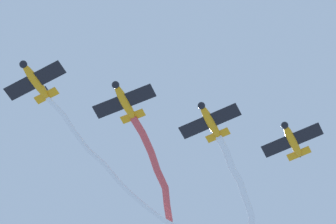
{
  "coord_description": "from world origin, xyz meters",
  "views": [
    {
      "loc": [
        -43.54,
        10.94,
        6.71
      ],
      "look_at": [
        -11.79,
        -14.3,
        77.7
      ],
      "focal_mm": 71.24,
      "sensor_mm": 36.0,
      "label": 1
    }
  ],
  "objects_px": {
    "airplane_lead": "(35,80)",
    "airplane_right_wing": "(210,121)",
    "airplane_left_wing": "(124,101)",
    "airplane_slot": "(292,140)"
  },
  "relations": [
    {
      "from": "airplane_lead",
      "to": "airplane_slot",
      "type": "bearing_deg",
      "value": 134.45
    },
    {
      "from": "airplane_right_wing",
      "to": "airplane_left_wing",
      "type": "bearing_deg",
      "value": -47.41
    },
    {
      "from": "airplane_left_wing",
      "to": "airplane_slot",
      "type": "bearing_deg",
      "value": 129.54
    },
    {
      "from": "airplane_lead",
      "to": "airplane_right_wing",
      "type": "xyz_separation_m",
      "value": [
        -8.48,
        -20.12,
        0.5
      ]
    },
    {
      "from": "airplane_left_wing",
      "to": "airplane_slot",
      "type": "height_order",
      "value": "airplane_slot"
    },
    {
      "from": "airplane_left_wing",
      "to": "airplane_right_wing",
      "type": "bearing_deg",
      "value": 129.55
    },
    {
      "from": "airplane_lead",
      "to": "airplane_slot",
      "type": "distance_m",
      "value": 32.76
    },
    {
      "from": "airplane_slot",
      "to": "airplane_lead",
      "type": "bearing_deg",
      "value": -46.97
    },
    {
      "from": "airplane_slot",
      "to": "airplane_left_wing",
      "type": "bearing_deg",
      "value": -46.95
    },
    {
      "from": "airplane_left_wing",
      "to": "airplane_slot",
      "type": "distance_m",
      "value": 21.83
    }
  ]
}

